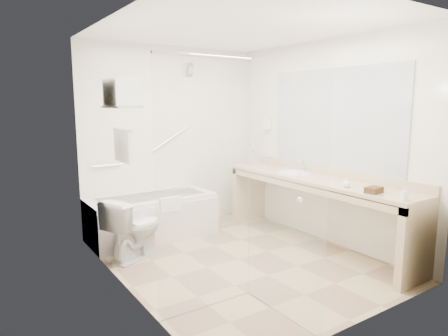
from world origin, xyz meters
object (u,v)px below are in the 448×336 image
toilet (134,228)px  bathtub (152,217)px  amenity_basket (374,190)px  vanity_counter (315,195)px  water_bottle_left (253,159)px

toilet → bathtub: bearing=-64.5°
bathtub → amenity_basket: 2.75m
vanity_counter → toilet: vanity_counter is taller
amenity_basket → water_bottle_left: bearing=88.4°
amenity_basket → bathtub: bearing=121.4°
vanity_counter → toilet: 2.17m
toilet → amenity_basket: bearing=-158.1°
vanity_counter → amenity_basket: (-0.13, -0.90, 0.24)m
bathtub → vanity_counter: 2.09m
amenity_basket → water_bottle_left: (0.06, 2.04, 0.07)m
water_bottle_left → toilet: bearing=-171.3°
vanity_counter → amenity_basket: vanity_counter is taller
toilet → vanity_counter: bearing=-137.9°
vanity_counter → toilet: (-1.97, 0.85, -0.29)m
vanity_counter → water_bottle_left: (-0.07, 1.14, 0.31)m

